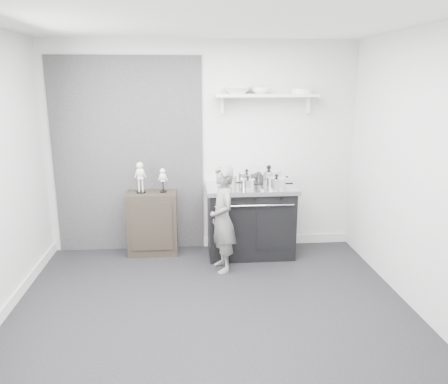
% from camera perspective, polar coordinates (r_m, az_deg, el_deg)
% --- Properties ---
extents(ground, '(4.00, 4.00, 0.00)m').
position_cam_1_polar(ground, '(4.42, -1.62, -15.50)').
color(ground, black).
rests_on(ground, ground).
extents(room_shell, '(4.02, 3.62, 2.71)m').
position_cam_1_polar(room_shell, '(4.02, -3.19, 6.28)').
color(room_shell, beige).
rests_on(room_shell, ground).
extents(wall_shelf, '(1.30, 0.26, 0.24)m').
position_cam_1_polar(wall_shelf, '(5.60, 5.56, 12.35)').
color(wall_shelf, silver).
rests_on(wall_shelf, room_shell).
extents(stove, '(1.13, 0.71, 0.91)m').
position_cam_1_polar(stove, '(5.64, 3.43, -3.64)').
color(stove, black).
rests_on(stove, ground).
extents(side_cabinet, '(0.63, 0.37, 0.82)m').
position_cam_1_polar(side_cabinet, '(5.74, -9.29, -3.99)').
color(side_cabinet, black).
rests_on(side_cabinet, ground).
extents(child, '(0.39, 0.51, 1.26)m').
position_cam_1_polar(child, '(5.09, -0.18, -3.57)').
color(child, slate).
rests_on(child, ground).
extents(pot_front_left, '(0.29, 0.20, 0.20)m').
position_cam_1_polar(pot_front_left, '(5.35, 0.63, 1.30)').
color(pot_front_left, silver).
rests_on(pot_front_left, stove).
extents(pot_back_left, '(0.33, 0.24, 0.20)m').
position_cam_1_polar(pot_back_left, '(5.59, 2.97, 1.83)').
color(pot_back_left, silver).
rests_on(pot_back_left, stove).
extents(pot_back_right, '(0.42, 0.34, 0.24)m').
position_cam_1_polar(pot_back_right, '(5.63, 5.85, 2.02)').
color(pot_back_right, silver).
rests_on(pot_back_right, stove).
extents(pot_front_right, '(0.33, 0.24, 0.19)m').
position_cam_1_polar(pot_front_right, '(5.36, 6.84, 1.16)').
color(pot_front_right, silver).
rests_on(pot_front_right, stove).
extents(pot_front_center, '(0.26, 0.18, 0.15)m').
position_cam_1_polar(pot_front_center, '(5.36, 3.12, 1.07)').
color(pot_front_center, silver).
rests_on(pot_front_center, stove).
extents(skeleton_full, '(0.13, 0.08, 0.46)m').
position_cam_1_polar(skeleton_full, '(5.59, -10.88, 2.19)').
color(skeleton_full, silver).
rests_on(skeleton_full, side_cabinet).
extents(skeleton_torso, '(0.10, 0.06, 0.35)m').
position_cam_1_polar(skeleton_torso, '(5.58, -8.00, 1.75)').
color(skeleton_torso, silver).
rests_on(skeleton_torso, side_cabinet).
extents(bowl_large, '(0.34, 0.34, 0.08)m').
position_cam_1_polar(bowl_large, '(5.53, 1.74, 13.14)').
color(bowl_large, white).
rests_on(bowl_large, wall_shelf).
extents(bowl_small, '(0.23, 0.23, 0.07)m').
position_cam_1_polar(bowl_small, '(5.58, 4.79, 13.06)').
color(bowl_small, white).
rests_on(bowl_small, wall_shelf).
extents(plate_stack, '(0.26, 0.26, 0.06)m').
position_cam_1_polar(plate_stack, '(5.69, 10.16, 12.85)').
color(plate_stack, white).
rests_on(plate_stack, wall_shelf).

